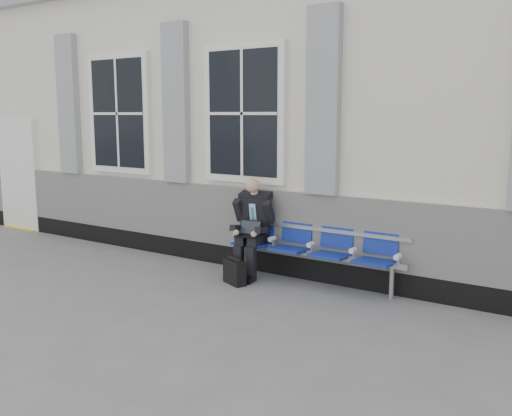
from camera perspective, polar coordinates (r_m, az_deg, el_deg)
The scene contains 5 objects.
ground at distance 7.57m, azimuth -9.69°, elevation -7.99°, with size 70.00×70.00×0.00m, color slate.
station_building at distance 10.05m, azimuth 3.69°, elevation 9.24°, with size 14.40×4.40×4.49m.
bench at distance 7.60m, azimuth 5.75°, elevation -3.52°, with size 2.60×0.47×0.91m.
businessman at distance 7.89m, azimuth -0.33°, elevation -1.54°, with size 0.58×0.77×1.37m.
briefcase at distance 7.64m, azimuth -2.16°, elevation -6.39°, with size 0.39×0.28×0.37m.
Camera 1 is at (4.98, -5.24, 2.24)m, focal length 40.00 mm.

